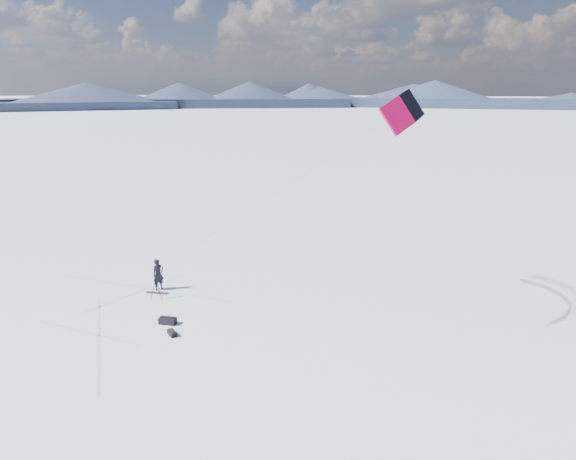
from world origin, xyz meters
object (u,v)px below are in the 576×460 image
Objects in this scene: snowkiter at (160,289)px; tripod at (156,283)px; gear_bag_b at (172,333)px; snowboard at (157,293)px; gear_bag_a at (168,321)px.

tripod reaches higher than snowkiter.
snowkiter is 2.86× the size of gear_bag_b.
tripod is (0.87, -1.02, 0.95)m from snowkiter.
snowkiter is at bearing 101.80° from snowboard.
gear_bag_a is at bearing -34.44° from tripod.
tripod is at bearing 125.17° from gear_bag_a.
snowkiter is 2.00× the size of gear_bag_a.
gear_bag_b reaches higher than snowboard.
snowboard is 5.52m from gear_bag_b.
snowboard is 4.21m from gear_bag_a.
snowkiter is 1.64m from tripod.
gear_bag_b is (4.73, -3.78, 0.12)m from snowkiter.
snowkiter reaches higher than gear_bag_b.
snowkiter is 0.57m from snowboard.
gear_bag_a is at bearing -58.40° from snowboard.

